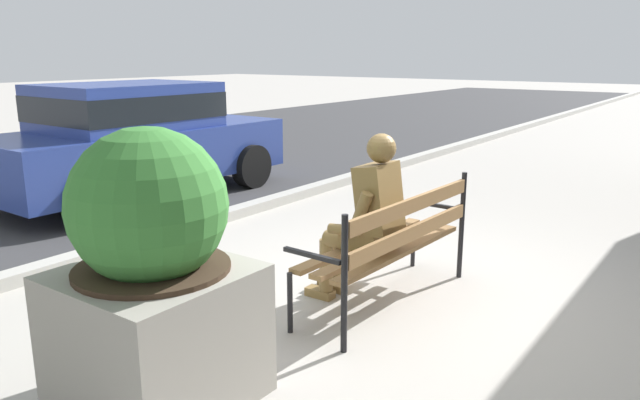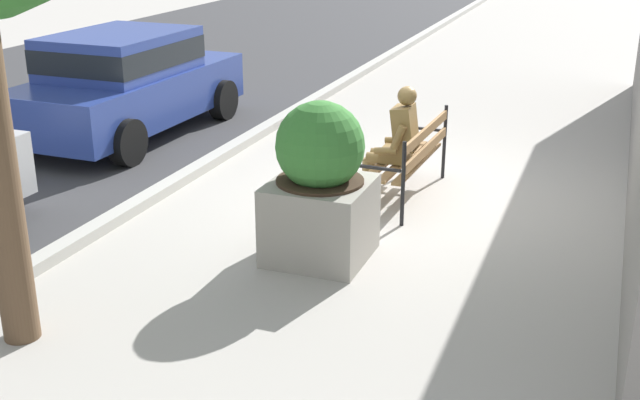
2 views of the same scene
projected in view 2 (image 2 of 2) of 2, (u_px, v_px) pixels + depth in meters
name	position (u px, v px, depth m)	size (l,w,h in m)	color
ground_plane	(420.00, 194.00, 9.67)	(80.00, 80.00, 0.00)	#ADA8A0
curb_stone	(207.00, 163.00, 10.62)	(60.00, 0.20, 0.12)	#B2AFA8
park_bench	(412.00, 154.00, 9.35)	(1.82, 0.59, 0.95)	olive
bronze_statue_seated	(393.00, 145.00, 9.28)	(0.63, 0.76, 1.37)	olive
concrete_planter	(320.00, 185.00, 7.68)	(0.95, 0.95, 1.58)	gray
parked_car_blue	(126.00, 80.00, 11.84)	(4.13, 1.98, 1.56)	navy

